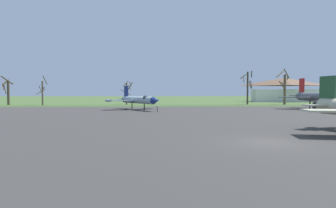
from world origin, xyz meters
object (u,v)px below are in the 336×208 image
object	(u,v)px
jet_fighter_front_right	(139,100)
visitor_building	(284,90)
jet_fighter_front_left	(320,96)
info_placard_front_right	(157,108)

from	to	relation	value
jet_fighter_front_right	visitor_building	bearing A→B (deg)	44.52
jet_fighter_front_right	visitor_building	distance (m)	71.18
jet_fighter_front_left	info_placard_front_right	distance (m)	30.22
info_placard_front_right	visitor_building	size ratio (longest dim) A/B	0.04
jet_fighter_front_left	jet_fighter_front_right	size ratio (longest dim) A/B	1.41
jet_fighter_front_left	info_placard_front_right	world-z (taller)	jet_fighter_front_left
jet_fighter_front_right	info_placard_front_right	distance (m)	6.98
info_placard_front_right	visitor_building	bearing A→B (deg)	49.68
info_placard_front_right	jet_fighter_front_left	bearing A→B (deg)	8.75
jet_fighter_front_right	info_placard_front_right	size ratio (longest dim) A/B	11.53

